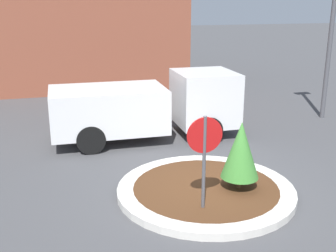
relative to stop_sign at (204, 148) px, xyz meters
name	(u,v)px	position (x,y,z in m)	size (l,w,h in m)	color
ground_plane	(205,193)	(0.39, 0.88, -1.42)	(120.00, 120.00, 0.00)	#474749
traffic_island	(206,190)	(0.39, 0.88, -1.34)	(3.94, 3.94, 0.16)	beige
stop_sign	(204,148)	(0.00, 0.00, 0.00)	(0.72, 0.07, 2.06)	#4C4C51
island_shrub	(241,150)	(1.07, 0.63, -0.37)	(0.83, 0.83, 1.52)	brown
utility_truck	(147,105)	(0.01, 5.05, -0.37)	(5.65, 2.16, 2.01)	silver
storefront_building	(61,13)	(-2.08, 14.85, 2.10)	(11.43, 6.07, 7.03)	brown
light_pole	(332,26)	(6.70, 5.69, 1.86)	(0.70, 0.30, 5.50)	#4C4C51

